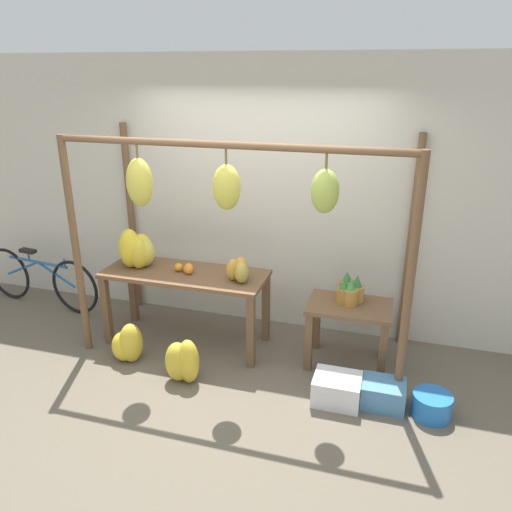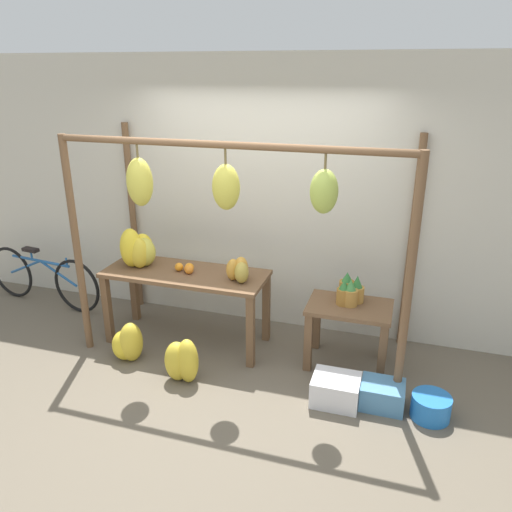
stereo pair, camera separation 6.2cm
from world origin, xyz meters
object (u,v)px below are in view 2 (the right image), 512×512
(orange_pile, at_px, (187,268))
(papaya_pile, at_px, (239,270))
(banana_pile_ground_left, at_px, (128,343))
(blue_bucket, at_px, (431,407))
(parked_bicycle, at_px, (43,278))
(fruit_crate_white, at_px, (336,390))
(fruit_crate_purple, at_px, (382,395))
(pineapple_cluster, at_px, (349,291))
(banana_pile_ground_right, at_px, (182,361))
(banana_pile_on_table, at_px, (138,250))

(orange_pile, height_order, papaya_pile, papaya_pile)
(banana_pile_ground_left, bearing_deg, blue_bucket, -0.56)
(parked_bicycle, distance_m, papaya_pile, 2.64)
(parked_bicycle, bearing_deg, banana_pile_ground_left, -26.29)
(fruit_crate_white, bearing_deg, orange_pile, 160.35)
(fruit_crate_white, bearing_deg, blue_bucket, 2.19)
(papaya_pile, distance_m, fruit_crate_purple, 1.67)
(pineapple_cluster, height_order, banana_pile_ground_left, pineapple_cluster)
(parked_bicycle, bearing_deg, banana_pile_ground_right, -22.87)
(parked_bicycle, bearing_deg, orange_pile, -7.79)
(orange_pile, distance_m, fruit_crate_purple, 2.15)
(banana_pile_ground_right, height_order, fruit_crate_purple, banana_pile_ground_right)
(orange_pile, xyz_separation_m, banana_pile_ground_left, (-0.41, -0.51, -0.63))
(fruit_crate_white, bearing_deg, parked_bicycle, 166.82)
(parked_bicycle, bearing_deg, fruit_crate_purple, -11.07)
(pineapple_cluster, bearing_deg, fruit_crate_purple, -57.29)
(banana_pile_on_table, xyz_separation_m, banana_pile_ground_right, (0.77, -0.70, -0.73))
(banana_pile_ground_right, bearing_deg, banana_pile_ground_left, 166.35)
(pineapple_cluster, xyz_separation_m, fruit_crate_white, (0.01, -0.68, -0.61))
(banana_pile_ground_right, distance_m, fruit_crate_white, 1.37)
(orange_pile, xyz_separation_m, parked_bicycle, (-2.01, 0.27, -0.47))
(pineapple_cluster, bearing_deg, blue_bucket, -39.79)
(parked_bicycle, bearing_deg, papaya_pile, -7.20)
(pineapple_cluster, xyz_separation_m, banana_pile_ground_left, (-1.99, -0.62, -0.55))
(banana_pile_on_table, relative_size, pineapple_cluster, 1.63)
(banana_pile_ground_left, bearing_deg, fruit_crate_white, -1.60)
(banana_pile_on_table, distance_m, pineapple_cluster, 2.13)
(pineapple_cluster, relative_size, banana_pile_ground_right, 0.64)
(blue_bucket, xyz_separation_m, fruit_crate_purple, (-0.38, 0.04, 0.01))
(orange_pile, relative_size, fruit_crate_purple, 0.59)
(banana_pile_ground_right, bearing_deg, fruit_crate_purple, 5.41)
(pineapple_cluster, relative_size, fruit_crate_white, 0.69)
(fruit_crate_white, height_order, papaya_pile, papaya_pile)
(pineapple_cluster, xyz_separation_m, blue_bucket, (0.78, -0.65, -0.63))
(banana_pile_on_table, distance_m, banana_pile_ground_left, 0.94)
(blue_bucket, bearing_deg, orange_pile, 167.10)
(fruit_crate_purple, bearing_deg, papaya_pile, 162.15)
(parked_bicycle, height_order, fruit_crate_purple, parked_bicycle)
(banana_pile_ground_right, distance_m, blue_bucket, 2.13)
(banana_pile_ground_left, relative_size, blue_bucket, 1.27)
(orange_pile, xyz_separation_m, banana_pile_ground_right, (0.23, -0.67, -0.61))
(banana_pile_ground_left, bearing_deg, pineapple_cluster, 17.29)
(pineapple_cluster, bearing_deg, papaya_pile, -171.20)
(banana_pile_ground_left, height_order, parked_bicycle, parked_bicycle)
(banana_pile_ground_right, xyz_separation_m, fruit_crate_white, (1.36, 0.10, -0.08))
(pineapple_cluster, height_order, banana_pile_ground_right, pineapple_cluster)
(banana_pile_on_table, relative_size, papaya_pile, 1.65)
(papaya_pile, bearing_deg, fruit_crate_white, -26.70)
(pineapple_cluster, distance_m, parked_bicycle, 3.61)
(banana_pile_ground_left, bearing_deg, orange_pile, 51.14)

